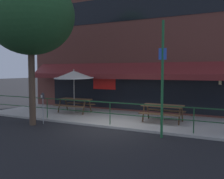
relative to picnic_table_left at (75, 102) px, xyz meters
The scene contains 10 objects.
ground_plane 3.82m from the picnic_table_left, 34.38° to the right, with size 120.00×120.00×0.00m, color black.
patio_deck 3.17m from the picnic_table_left, ahead, with size 15.00×4.00×0.10m, color #ADA89E.
restaurant_building 5.10m from the picnic_table_left, 34.15° to the left, with size 15.00×1.60×8.40m.
patio_railing 3.60m from the picnic_table_left, 30.43° to the right, with size 13.84×0.04×0.97m.
picnic_table_left is the anchor object (origin of this frame).
picnic_table_centre 5.00m from the picnic_table_left, ahead, with size 1.80×1.42×0.76m.
patio_umbrella_left 1.47m from the picnic_table_left, 90.00° to the right, with size 2.14×2.14×2.38m.
parking_meter_near 2.71m from the picnic_table_left, 86.89° to the right, with size 0.15×0.16×1.42m.
street_sign_pole 6.29m from the picnic_table_left, 24.84° to the right, with size 0.28×0.09×4.15m.
street_tree_curbside 5.27m from the picnic_table_left, 90.45° to the right, with size 3.94×3.54×7.02m.
Camera 1 is at (4.79, -9.12, 2.39)m, focal length 40.00 mm.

